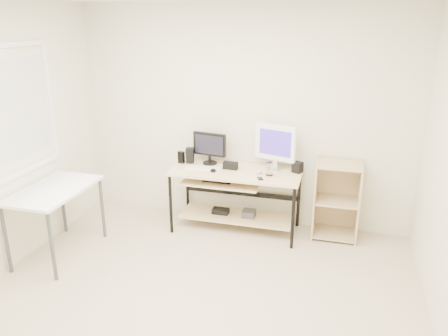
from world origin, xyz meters
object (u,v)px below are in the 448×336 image
shelf_unit (337,199)px  audio_controller (181,157)px  desk (234,187)px  white_imac (275,144)px  black_monitor (210,146)px  side_table (54,196)px

shelf_unit → audio_controller: 1.89m
shelf_unit → desk: bearing=-172.2°
white_imac → audio_controller: white_imac is taller
black_monitor → white_imac: white_imac is taller
black_monitor → audio_controller: black_monitor is taller
shelf_unit → black_monitor: black_monitor is taller
desk → side_table: (-1.65, -1.06, 0.13)m
desk → side_table: 1.97m
shelf_unit → audio_controller: shelf_unit is taller
white_imac → shelf_unit: bearing=16.6°
side_table → white_imac: size_ratio=1.90×
desk → black_monitor: black_monitor is taller
side_table → white_imac: (2.10, 1.23, 0.38)m
black_monitor → audio_controller: 0.38m
black_monitor → desk: bearing=-14.7°
audio_controller → shelf_unit: bearing=16.4°
side_table → audio_controller: size_ratio=6.77×
desk → white_imac: white_imac is taller
black_monitor → white_imac: 0.79m
desk → white_imac: 0.70m
desk → audio_controller: audio_controller is taller
side_table → shelf_unit: 3.09m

